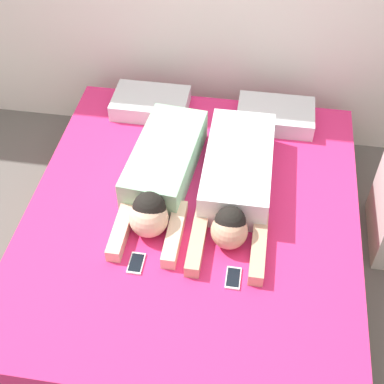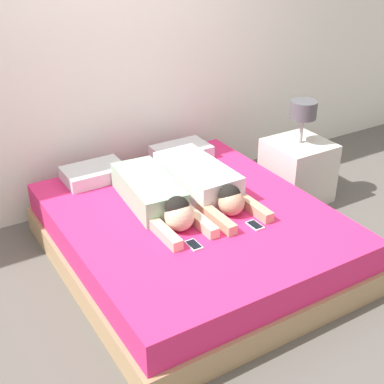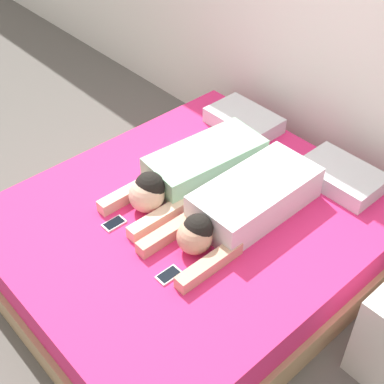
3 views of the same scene
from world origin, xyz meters
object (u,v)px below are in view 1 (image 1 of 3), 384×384
at_px(pillow_head_right, 275,115).
at_px(cell_phone_right, 233,278).
at_px(bed, 192,236).
at_px(pillow_head_left, 151,103).
at_px(cell_phone_left, 136,263).
at_px(person_left, 161,174).
at_px(person_right, 236,180).

xyz_separation_m(pillow_head_right, cell_phone_right, (-0.13, -1.18, -0.05)).
height_order(bed, pillow_head_right, pillow_head_right).
height_order(pillow_head_left, cell_phone_left, pillow_head_left).
xyz_separation_m(person_left, person_right, (0.40, 0.02, 0.00)).
bearing_deg(cell_phone_right, person_right, 94.68).
bearing_deg(cell_phone_right, pillow_head_right, 83.60).
height_order(pillow_head_right, cell_phone_right, pillow_head_right).
height_order(pillow_head_left, cell_phone_right, pillow_head_left).
bearing_deg(person_left, cell_phone_right, -50.33).
xyz_separation_m(bed, person_left, (-0.19, 0.16, 0.30)).
bearing_deg(cell_phone_left, person_right, 52.20).
bearing_deg(cell_phone_right, pillow_head_left, 118.39).
bearing_deg(pillow_head_right, bed, -115.65).
distance_m(bed, cell_phone_left, 0.47).
xyz_separation_m(bed, person_right, (0.21, 0.17, 0.30)).
xyz_separation_m(pillow_head_left, person_right, (0.59, -0.63, 0.04)).
xyz_separation_m(pillow_head_left, person_left, (0.20, -0.65, 0.04)).
relative_size(bed, pillow_head_right, 4.41).
bearing_deg(bed, person_right, 39.82).
bearing_deg(pillow_head_left, person_left, -73.18).
xyz_separation_m(cell_phone_left, cell_phone_right, (0.47, -0.01, 0.00)).
bearing_deg(cell_phone_left, cell_phone_right, -1.51).
bearing_deg(pillow_head_left, cell_phone_right, -61.61).
relative_size(cell_phone_left, cell_phone_right, 1.00).
distance_m(bed, pillow_head_left, 0.93).
bearing_deg(pillow_head_left, person_right, -46.69).
bearing_deg(person_right, cell_phone_left, -127.80).
bearing_deg(person_left, pillow_head_right, 48.38).
bearing_deg(person_right, pillow_head_right, 74.23).
bearing_deg(cell_phone_right, bed, 123.74).
height_order(person_right, cell_phone_left, person_right).
bearing_deg(cell_phone_left, bed, 60.07).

